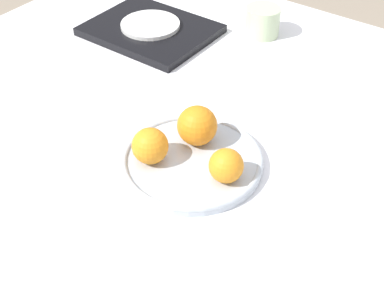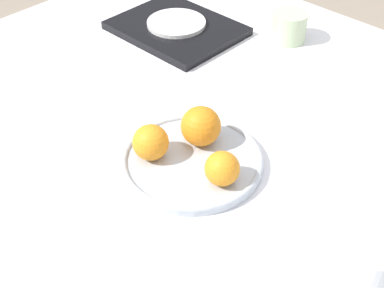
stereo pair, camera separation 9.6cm
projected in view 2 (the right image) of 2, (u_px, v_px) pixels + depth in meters
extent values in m
cube|color=white|center=(247.00, 220.00, 1.38)|extent=(1.49, 0.96, 0.74)
cylinder|color=#B2BCC6|center=(192.00, 162.00, 0.99)|extent=(0.26, 0.26, 0.01)
torus|color=#B2BCC6|center=(192.00, 159.00, 0.98)|extent=(0.26, 0.26, 0.01)
sphere|color=orange|center=(201.00, 126.00, 1.00)|extent=(0.08, 0.08, 0.08)
sphere|color=orange|center=(151.00, 142.00, 0.97)|extent=(0.07, 0.07, 0.07)
sphere|color=orange|center=(222.00, 169.00, 0.92)|extent=(0.06, 0.06, 0.06)
cylinder|color=silver|center=(365.00, 274.00, 0.74)|extent=(0.08, 0.08, 0.12)
cube|color=black|center=(176.00, 28.00, 1.38)|extent=(0.31, 0.25, 0.02)
cylinder|color=silver|center=(176.00, 23.00, 1.37)|extent=(0.15, 0.15, 0.01)
cylinder|color=#B7CC9E|center=(289.00, 27.00, 1.33)|extent=(0.09, 0.09, 0.07)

